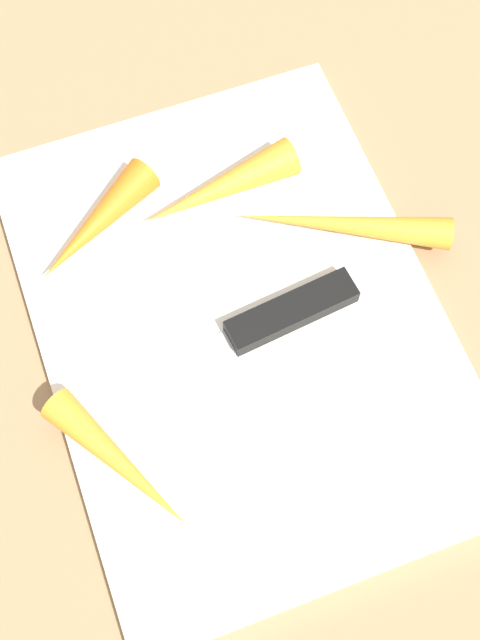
% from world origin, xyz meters
% --- Properties ---
extents(ground_plane, '(1.40, 1.40, 0.00)m').
position_xyz_m(ground_plane, '(0.00, 0.00, 0.00)').
color(ground_plane, '#8C6D4C').
extents(cutting_board, '(0.36, 0.26, 0.01)m').
position_xyz_m(cutting_board, '(0.00, 0.00, 0.01)').
color(cutting_board, silver).
rests_on(cutting_board, ground_plane).
extents(knife, '(0.04, 0.20, 0.01)m').
position_xyz_m(knife, '(-0.01, -0.02, 0.02)').
color(knife, '#B7B7BC').
rests_on(knife, cutting_board).
extents(carrot_short, '(0.11, 0.07, 0.02)m').
position_xyz_m(carrot_short, '(-0.07, 0.10, 0.02)').
color(carrot_short, orange).
rests_on(carrot_short, cutting_board).
extents(carrot_longest, '(0.08, 0.14, 0.02)m').
position_xyz_m(carrot_longest, '(0.04, -0.09, 0.02)').
color(carrot_longest, orange).
rests_on(carrot_longest, cutting_board).
extents(carrot_shortest, '(0.08, 0.10, 0.03)m').
position_xyz_m(carrot_shortest, '(0.09, 0.07, 0.03)').
color(carrot_shortest, orange).
rests_on(carrot_shortest, cutting_board).
extents(carrot_long, '(0.04, 0.12, 0.03)m').
position_xyz_m(carrot_long, '(0.09, -0.02, 0.03)').
color(carrot_long, orange).
rests_on(carrot_long, cutting_board).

